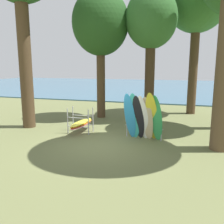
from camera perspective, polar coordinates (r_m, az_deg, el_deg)
The scene contains 6 objects.
ground_plane at distance 10.27m, azimuth -2.93°, elevation -7.84°, with size 80.00×80.00×0.00m, color #60663D.
lake_water at distance 39.22m, azimuth 12.08°, elevation 5.85°, with size 80.00×36.00×0.10m, color #38607A.
tree_far_left_back at distance 15.25m, azimuth 9.21°, elevation 20.25°, with size 3.03×3.03×7.74m.
tree_deep_back at distance 15.67m, azimuth -2.74°, elevation 19.94°, with size 3.45×3.45×7.85m.
leaning_board_pile at distance 10.72m, azimuth 7.27°, elevation -1.33°, with size 1.87×1.04×2.22m.
board_storage_rack at distance 12.16m, azimuth -7.23°, elevation -2.64°, with size 1.15×2.13×1.25m.
Camera 1 is at (3.33, -9.15, 3.28)m, focal length 38.87 mm.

